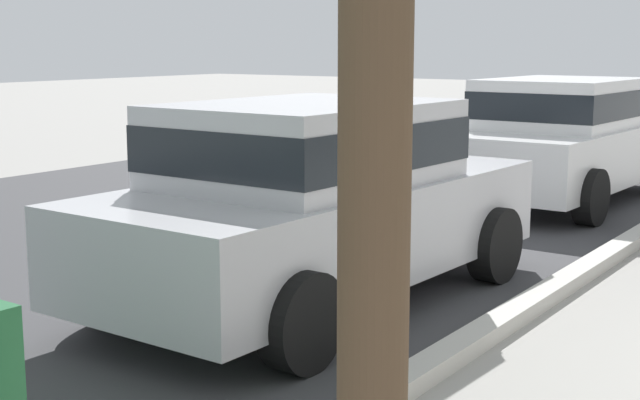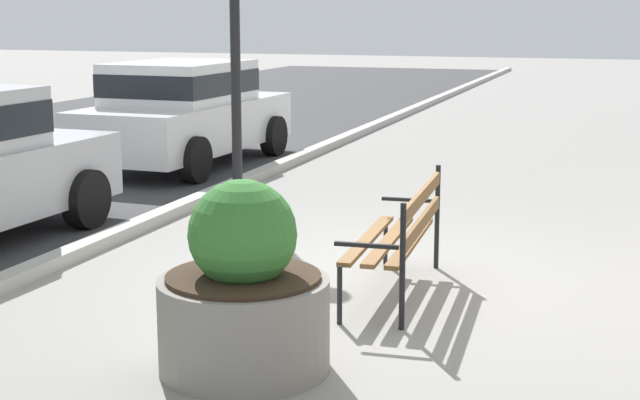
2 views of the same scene
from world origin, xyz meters
TOP-DOWN VIEW (x-y plane):
  - street_surface at (0.00, 7.50)m, footprint 60.00×9.00m
  - curb_stone at (0.00, 2.90)m, footprint 60.00×0.20m
  - parked_car_silver at (-0.36, 4.39)m, footprint 4.16×2.04m
  - parked_car_white at (5.13, 4.39)m, footprint 4.16×2.04m

SIDE VIEW (x-z plane):
  - street_surface at x=0.00m, z-range 0.00..0.01m
  - curb_stone at x=0.00m, z-range 0.00..0.12m
  - parked_car_silver at x=-0.36m, z-range 0.06..1.62m
  - parked_car_white at x=5.13m, z-range 0.06..1.62m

